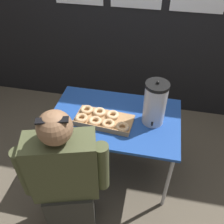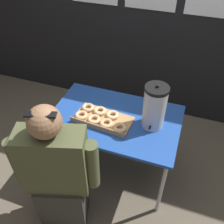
{
  "view_description": "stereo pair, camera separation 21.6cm",
  "coord_description": "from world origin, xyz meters",
  "views": [
    {
      "loc": [
        0.3,
        -1.59,
        2.22
      ],
      "look_at": [
        -0.03,
        0.0,
        0.78
      ],
      "focal_mm": 40.0,
      "sensor_mm": 36.0,
      "label": 1
    },
    {
      "loc": [
        0.51,
        -1.53,
        2.22
      ],
      "look_at": [
        -0.03,
        0.0,
        0.78
      ],
      "focal_mm": 40.0,
      "sensor_mm": 36.0,
      "label": 2
    }
  ],
  "objects": [
    {
      "name": "cell_phone",
      "position": [
        -0.45,
        -0.2,
        0.73
      ],
      "size": [
        0.13,
        0.16,
        0.01
      ],
      "rotation": [
        0.0,
        0.0,
        0.51
      ],
      "color": "black",
      "rests_on": "folding_table"
    },
    {
      "name": "donut_box",
      "position": [
        -0.1,
        -0.07,
        0.75
      ],
      "size": [
        0.53,
        0.31,
        0.05
      ],
      "rotation": [
        0.0,
        0.0,
        -0.08
      ],
      "color": "tan",
      "rests_on": "folding_table"
    },
    {
      "name": "person_seated",
      "position": [
        -0.25,
        -0.62,
        0.6
      ],
      "size": [
        0.63,
        0.36,
        1.27
      ],
      "rotation": [
        0.0,
        0.0,
        3.43
      ],
      "color": "#33332D",
      "rests_on": "ground"
    },
    {
      "name": "ground_plane",
      "position": [
        0.0,
        0.0,
        0.0
      ],
      "size": [
        12.0,
        12.0,
        0.0
      ],
      "primitive_type": "plane",
      "color": "brown"
    },
    {
      "name": "coffee_urn",
      "position": [
        0.33,
        0.02,
        0.92
      ],
      "size": [
        0.19,
        0.22,
        0.42
      ],
      "color": "silver",
      "rests_on": "folding_table"
    },
    {
      "name": "folding_table",
      "position": [
        0.0,
        0.0,
        0.67
      ],
      "size": [
        1.14,
        0.74,
        0.72
      ],
      "color": "#1E479E",
      "rests_on": "ground"
    }
  ]
}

